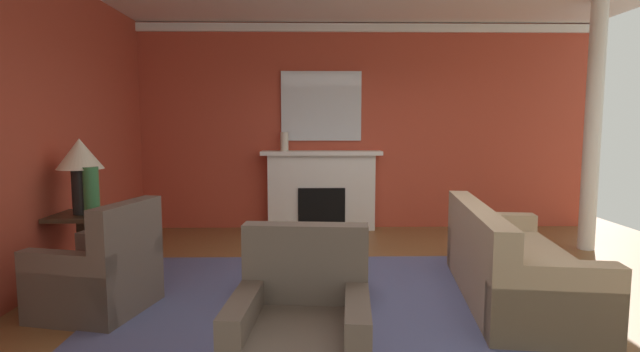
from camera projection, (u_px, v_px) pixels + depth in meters
ground_plane at (383, 291)px, 4.58m from camera, size 8.47×8.47×0.00m
wall_fireplace at (356, 127)px, 7.34m from camera, size 7.12×0.12×3.10m
wall_window at (41, 128)px, 4.66m from camera, size 0.12×6.36×3.10m
crown_moulding at (357, 28)px, 7.11m from camera, size 7.12×0.08×0.12m
area_rug at (314, 294)px, 4.47m from camera, size 3.65×2.52×0.01m
fireplace at (321, 192)px, 7.23m from camera, size 1.80×0.35×1.20m
mantel_mirror at (321, 106)px, 7.21m from camera, size 1.21×0.04×1.04m
sofa at (510, 268)px, 4.32m from camera, size 1.18×2.20×0.85m
armchair_near_window at (100, 277)px, 4.04m from camera, size 0.96×0.96×0.95m
armchair_facing_fireplace at (301, 340)px, 2.85m from camera, size 0.86×0.86×0.95m
coffee_table at (314, 260)px, 4.44m from camera, size 1.00×1.00×0.45m
side_table at (85, 243)px, 4.79m from camera, size 0.56×0.56×0.70m
table_lamp at (80, 161)px, 4.70m from camera, size 0.44×0.44×0.75m
vase_on_side_table at (91, 192)px, 4.62m from camera, size 0.14×0.14×0.48m
vase_mantel_left at (284, 142)px, 7.09m from camera, size 0.12×0.12×0.28m
book_red_cover at (314, 240)px, 4.58m from camera, size 0.22×0.19×0.06m
book_art_folio at (308, 240)px, 4.39m from camera, size 0.22×0.19×0.04m
column_white at (593, 128)px, 5.97m from camera, size 0.20×0.20×3.10m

